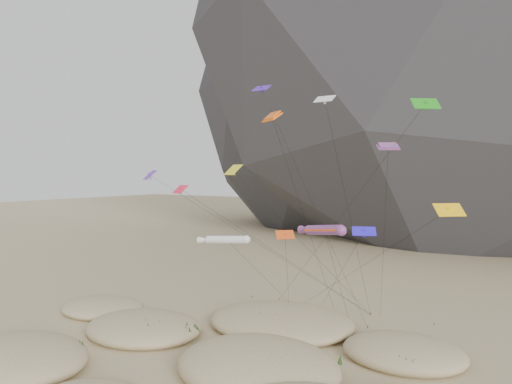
% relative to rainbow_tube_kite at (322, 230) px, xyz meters
% --- Properties ---
extents(dunes, '(51.31, 36.50, 4.00)m').
position_rel_rainbow_tube_kite_xyz_m(dunes, '(-5.92, -8.59, -11.01)').
color(dunes, '#CCB789').
rests_on(dunes, ground).
extents(dune_grass, '(42.96, 28.00, 1.59)m').
position_rel_rainbow_tube_kite_xyz_m(dune_grass, '(-5.15, -9.99, -10.87)').
color(dune_grass, black).
rests_on(dune_grass, ground).
extents(kite_stakes, '(24.16, 5.84, 0.30)m').
position_rel_rainbow_tube_kite_xyz_m(kite_stakes, '(-3.98, 11.68, -11.58)').
color(kite_stakes, '#3F2D1E').
rests_on(kite_stakes, ground).
extents(rainbow_tube_kite, '(6.57, 11.78, 12.53)m').
position_rel_rainbow_tube_kite_xyz_m(rainbow_tube_kite, '(0.00, 0.00, 0.00)').
color(rainbow_tube_kite, '#FF571A').
rests_on(rainbow_tube_kite, ground).
extents(white_tube_kite, '(6.31, 14.75, 11.22)m').
position_rel_rainbow_tube_kite_xyz_m(white_tube_kite, '(-8.75, -4.11, -1.14)').
color(white_tube_kite, white).
rests_on(white_tube_kite, ground).
extents(orange_parafoil, '(2.91, 16.92, 23.29)m').
position_rel_rainbow_tube_kite_xyz_m(orange_parafoil, '(-4.63, -1.65, 10.80)').
color(orange_parafoil, '#F9600D').
rests_on(orange_parafoil, ground).
extents(multi_parafoil, '(5.65, 12.49, 20.16)m').
position_rel_rainbow_tube_kite_xyz_m(multi_parafoil, '(5.59, 2.45, 7.72)').
color(multi_parafoil, '#FF1A3F').
rests_on(multi_parafoil, ground).
extents(delta_kites, '(34.18, 22.43, 26.46)m').
position_rel_rainbow_tube_kite_xyz_m(delta_kites, '(-3.05, -1.62, 5.74)').
color(delta_kites, '#1E9517').
rests_on(delta_kites, ground).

